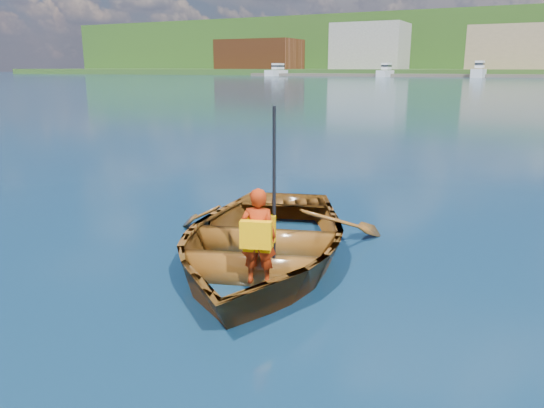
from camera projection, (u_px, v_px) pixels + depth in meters
ground at (349, 288)px, 6.01m from camera, size 600.00×600.00×0.00m
rowboat at (261, 240)px, 6.72m from camera, size 4.25×5.07×0.90m
child_paddler at (258, 235)px, 5.75m from camera, size 0.45×0.42×1.93m
dock at (539, 76)px, 133.85m from camera, size 159.95×13.69×0.80m
waterfront_buildings at (515, 48)px, 149.89m from camera, size 202.00×16.00×14.00m
marina_yachts at (537, 72)px, 129.71m from camera, size 143.47×11.38×4.43m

